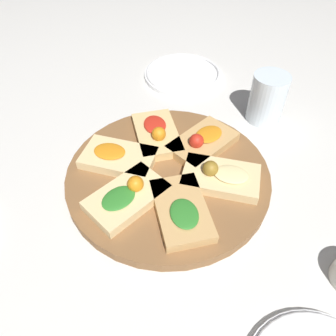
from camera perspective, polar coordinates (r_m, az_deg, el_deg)
The scene contains 10 objects.
ground_plane at distance 0.61m, azimuth 0.00°, elevation -1.85°, with size 3.00×3.00×0.00m, color silver.
serving_board at distance 0.60m, azimuth 0.00°, elevation -1.24°, with size 0.37×0.37×0.02m, color brown.
focaccia_slice_0 at distance 0.58m, azimuth 9.14°, elevation -1.44°, with size 0.15×0.15×0.04m.
focaccia_slice_1 at distance 0.64m, azimuth 6.04°, elevation 4.50°, with size 0.11×0.15×0.04m.
focaccia_slice_2 at distance 0.66m, azimuth -1.96°, elevation 5.99°, with size 0.15×0.12×0.04m.
focaccia_slice_3 at distance 0.62m, azimuth -8.70°, elevation 1.86°, with size 0.15×0.15×0.02m.
focaccia_slice_4 at distance 0.55m, azimuth -7.10°, elevation -4.86°, with size 0.11×0.15×0.04m.
focaccia_slice_5 at distance 0.53m, azimuth 2.38°, elevation -7.34°, with size 0.15×0.12×0.02m.
plate_left at distance 0.89m, azimuth 2.65°, elevation 16.09°, with size 0.20×0.20×0.02m.
water_glass at distance 0.75m, azimuth 16.89°, elevation 11.55°, with size 0.08×0.08×0.11m, color silver.
Camera 1 is at (0.35, -0.21, 0.46)m, focal length 35.00 mm.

